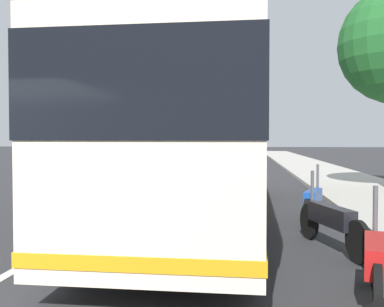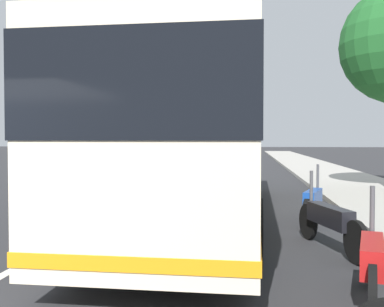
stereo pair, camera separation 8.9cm
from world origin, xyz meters
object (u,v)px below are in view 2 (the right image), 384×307
object	(u,v)px
motorcycle_by_tree	(313,202)
car_ahead_same_lane	(177,153)
motorcycle_nearest_curb	(329,221)
coach_bus	(202,137)
car_far_distant	(196,150)
car_behind_bus	(183,151)
car_oncoming	(202,148)
motorcycle_mid_row	(372,264)

from	to	relation	value
motorcycle_by_tree	car_ahead_same_lane	size ratio (longest dim) A/B	0.47
motorcycle_nearest_curb	car_ahead_same_lane	world-z (taller)	car_ahead_same_lane
coach_bus	car_far_distant	xyz separation A→B (m)	(36.86, 4.42, -1.21)
motorcycle_by_tree	car_behind_bus	distance (m)	32.97
motorcycle_nearest_curb	car_far_distant	bearing A→B (deg)	-6.67
motorcycle_nearest_curb	car_ahead_same_lane	size ratio (longest dim) A/B	0.51
motorcycle_by_tree	car_behind_bus	size ratio (longest dim) A/B	0.52
car_far_distant	car_oncoming	size ratio (longest dim) A/B	0.90
motorcycle_by_tree	car_far_distant	xyz separation A→B (m)	(37.08, 6.89, 0.23)
car_far_distant	coach_bus	bearing A→B (deg)	4.99
motorcycle_by_tree	car_behind_bus	world-z (taller)	car_behind_bus
coach_bus	car_ahead_same_lane	world-z (taller)	coach_bus
motorcycle_nearest_curb	car_far_distant	size ratio (longest dim) A/B	0.55
motorcycle_mid_row	car_far_distant	world-z (taller)	car_far_distant
motorcycle_nearest_curb	car_far_distant	xyz separation A→B (m)	(39.59, 6.81, 0.22)
car_ahead_same_lane	car_behind_bus	bearing A→B (deg)	178.20
motorcycle_nearest_curb	car_oncoming	world-z (taller)	car_oncoming
coach_bus	car_oncoming	bearing A→B (deg)	6.88
motorcycle_nearest_curb	car_ahead_same_lane	bearing A→B (deg)	-2.73
car_far_distant	car_behind_bus	bearing A→B (deg)	-9.72
car_far_distant	car_oncoming	bearing A→B (deg)	-178.78
coach_bus	motorcycle_nearest_curb	xyz separation A→B (m)	(-2.73, -2.40, -1.42)
car_behind_bus	car_oncoming	world-z (taller)	car_oncoming
motorcycle_mid_row	car_ahead_same_lane	distance (m)	33.21
coach_bus	motorcycle_mid_row	distance (m)	5.99
motorcycle_nearest_curb	car_oncoming	xyz separation A→B (m)	(51.67, 7.46, 0.24)
motorcycle_nearest_curb	car_far_distant	world-z (taller)	car_far_distant
car_ahead_same_lane	car_oncoming	world-z (taller)	car_oncoming
coach_bus	motorcycle_mid_row	xyz separation A→B (m)	(-5.29, -2.42, -1.43)
car_oncoming	car_ahead_same_lane	bearing A→B (deg)	0.45
car_behind_bus	car_ahead_same_lane	size ratio (longest dim) A/B	0.89
coach_bus	motorcycle_nearest_curb	size ratio (longest dim) A/B	5.35
coach_bus	car_far_distant	distance (m)	37.14
coach_bus	motorcycle_mid_row	bearing A→B (deg)	-154.44
coach_bus	motorcycle_by_tree	bearing A→B (deg)	-94.14
coach_bus	car_behind_bus	xyz separation A→B (m)	(31.87, 5.11, -1.19)
coach_bus	car_oncoming	world-z (taller)	coach_bus
car_ahead_same_lane	car_oncoming	xyz separation A→B (m)	(21.84, 0.18, -0.00)
motorcycle_mid_row	car_behind_bus	distance (m)	37.91
motorcycle_mid_row	motorcycle_by_tree	bearing A→B (deg)	13.53
motorcycle_nearest_curb	coach_bus	bearing A→B (deg)	24.84
motorcycle_nearest_curb	car_far_distant	distance (m)	40.17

